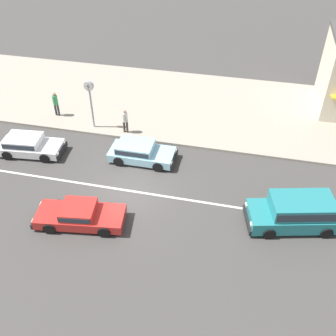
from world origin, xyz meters
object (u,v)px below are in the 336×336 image
sedan_red_5 (80,215)px  street_clock (90,94)px  hatchback_white_2 (28,145)px  pedestrian_far_end (55,102)px  minivan_teal_4 (297,211)px  pedestrian_mid_kerb (125,119)px  hatchback_pale_blue_1 (140,151)px

sedan_red_5 → street_clock: 8.65m
hatchback_white_2 → pedestrian_far_end: 4.23m
minivan_teal_4 → pedestrian_far_end: (-15.49, 6.63, 0.30)m
sedan_red_5 → pedestrian_mid_kerb: bearing=91.6°
sedan_red_5 → pedestrian_far_end: pedestrian_far_end is taller
hatchback_pale_blue_1 → pedestrian_mid_kerb: (-1.62, 2.41, 0.50)m
hatchback_white_2 → sedan_red_5: bearing=-41.9°
pedestrian_mid_kerb → sedan_red_5: bearing=-88.4°
minivan_teal_4 → pedestrian_mid_kerb: size_ratio=2.94×
hatchback_pale_blue_1 → minivan_teal_4: 9.31m
hatchback_pale_blue_1 → street_clock: bearing=146.4°
sedan_red_5 → pedestrian_far_end: size_ratio=2.64×
pedestrian_far_end → hatchback_white_2: bearing=-87.9°
hatchback_pale_blue_1 → pedestrian_mid_kerb: pedestrian_mid_kerb is taller
minivan_teal_4 → hatchback_pale_blue_1: bearing=159.4°
street_clock → hatchback_pale_blue_1: bearing=-33.6°
minivan_teal_4 → street_clock: 13.93m
hatchback_pale_blue_1 → minivan_teal_4: minivan_teal_4 is taller
hatchback_pale_blue_1 → sedan_red_5: 5.69m
hatchback_pale_blue_1 → pedestrian_far_end: bearing=153.6°
pedestrian_far_end → street_clock: bearing=-15.4°
street_clock → pedestrian_far_end: street_clock is taller
hatchback_pale_blue_1 → hatchback_white_2: same height
minivan_teal_4 → pedestrian_far_end: 16.85m
hatchback_pale_blue_1 → pedestrian_far_end: size_ratio=2.25×
street_clock → sedan_red_5: bearing=-73.2°
hatchback_pale_blue_1 → street_clock: size_ratio=1.20×
hatchback_pale_blue_1 → minivan_teal_4: (8.72, -3.27, 0.25)m
hatchback_pale_blue_1 → hatchback_white_2: (-6.62, -0.83, -0.00)m
sedan_red_5 → pedestrian_mid_kerb: size_ratio=2.80×
sedan_red_5 → pedestrian_far_end: 10.39m
hatchback_white_2 → sedan_red_5: (5.21, -4.68, -0.06)m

